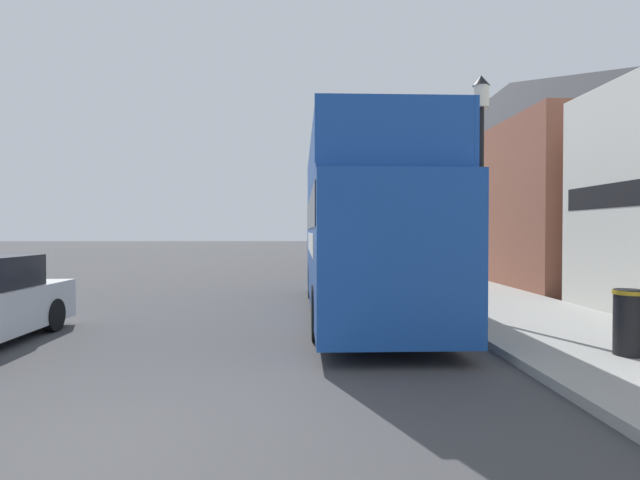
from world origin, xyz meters
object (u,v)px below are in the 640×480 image
object	(u,v)px
tour_bus	(361,237)
lamp_post_third	(372,206)
parked_car_ahead_of_bus	(354,264)
lamp_post_nearest	(481,153)
litter_bin	(629,320)
lamp_post_second	(402,200)

from	to	relation	value
tour_bus	lamp_post_third	world-z (taller)	lamp_post_third
tour_bus	parked_car_ahead_of_bus	bearing A→B (deg)	85.35
lamp_post_nearest	litter_bin	bearing A→B (deg)	-69.07
parked_car_ahead_of_bus	litter_bin	world-z (taller)	parked_car_ahead_of_bus
parked_car_ahead_of_bus	lamp_post_third	bearing A→B (deg)	73.69
tour_bus	lamp_post_third	size ratio (longest dim) A/B	2.11
parked_car_ahead_of_bus	lamp_post_second	size ratio (longest dim) A/B	1.04
tour_bus	litter_bin	bearing A→B (deg)	-53.41
lamp_post_nearest	lamp_post_second	distance (m)	7.90
lamp_post_second	litter_bin	world-z (taller)	lamp_post_second
lamp_post_nearest	parked_car_ahead_of_bus	bearing A→B (deg)	100.67
parked_car_ahead_of_bus	lamp_post_nearest	size ratio (longest dim) A/B	0.89
lamp_post_third	litter_bin	size ratio (longest dim) A/B	4.68
lamp_post_second	parked_car_ahead_of_bus	bearing A→B (deg)	147.08
tour_bus	litter_bin	world-z (taller)	tour_bus
tour_bus	lamp_post_third	bearing A→B (deg)	81.08
parked_car_ahead_of_bus	lamp_post_third	distance (m)	7.48
parked_car_ahead_of_bus	lamp_post_second	world-z (taller)	lamp_post_second
tour_bus	lamp_post_nearest	distance (m)	3.35
parked_car_ahead_of_bus	litter_bin	bearing A→B (deg)	-79.35
parked_car_ahead_of_bus	lamp_post_second	distance (m)	3.13
litter_bin	lamp_post_third	bearing A→B (deg)	93.67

